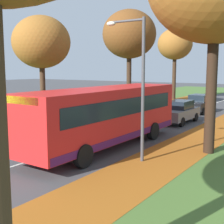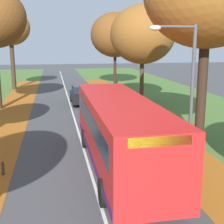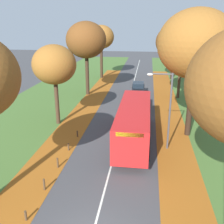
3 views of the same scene
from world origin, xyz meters
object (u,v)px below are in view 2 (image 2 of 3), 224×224
Objects in this scene: tree_right_mid at (143,35)px; streetlamp_right at (185,84)px; bus at (119,129)px; tree_right_far at (115,35)px; tree_left_far at (10,28)px; car_black_following at (81,95)px; bollard_sixth at (3,168)px; car_grey_lead at (97,108)px.

tree_right_mid reaches higher than streetlamp_right.
tree_right_mid is at bearing 70.17° from bus.
tree_right_mid is at bearing -89.99° from tree_right_far.
streetlamp_right is 3.32m from bus.
bus is at bearing -74.11° from tree_left_far.
bus is (-4.97, -13.79, -4.29)m from tree_right_mid.
car_black_following is at bearing 169.59° from tree_right_mid.
bus is at bearing -100.92° from tree_right_far.
tree_right_mid reaches higher than bus.
tree_right_far reaches higher than bollard_sixth.
tree_left_far is at bearing 123.56° from car_black_following.
tree_right_mid is 2.01× the size of car_black_following.
tree_left_far is 16.00× the size of bollard_sixth.
streetlamp_right is at bearing -99.88° from tree_right_mid.
bus is 8.83m from car_grey_lead.
tree_right_mid is 0.82× the size of bus.
tree_left_far is 1.49× the size of streetlamp_right.
car_black_following reaches higher than bollard_sixth.
streetlamp_right is at bearing -9.11° from bollard_sixth.
tree_left_far is 18.97m from car_grey_lead.
bollard_sixth is (-9.83, -13.75, -5.72)m from tree_right_mid.
tree_right_mid is 7.44m from car_black_following.
bus is (-4.97, -25.76, -4.54)m from tree_right_far.
bollard_sixth is at bearing 179.56° from bus.
streetlamp_right is at bearing -95.51° from tree_right_far.
bollard_sixth is 0.13× the size of car_grey_lead.
tree_left_far reaches higher than car_black_following.
bus is at bearing -91.92° from car_grey_lead.
car_grey_lead is (5.15, 8.74, 0.53)m from bollard_sixth.
bollard_sixth is 10.16m from car_grey_lead.
car_black_following is at bearing 91.06° from bus.
tree_right_far is at bearing 3.00° from tree_left_far.
streetlamp_right reaches higher than bus.
tree_right_mid is at bearing -43.06° from tree_left_far.
tree_right_far is at bearing 64.52° from car_black_following.
car_black_following is (-2.65, 15.87, -2.92)m from streetlamp_right.
bollard_sixth is (2.30, -25.08, -6.63)m from tree_left_far.
car_grey_lead and car_black_following have the same top height.
car_grey_lead is at bearing -105.40° from tree_right_far.
car_black_following is (-5.25, 0.96, -5.18)m from tree_right_mid.
bus is at bearing -88.94° from car_black_following.
tree_right_far is 28.17m from bollard_sixth.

